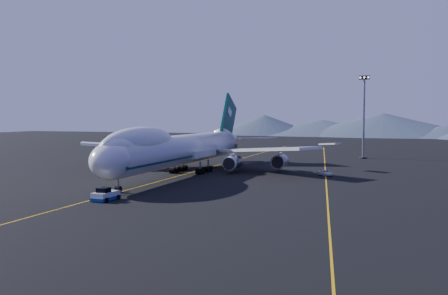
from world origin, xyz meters
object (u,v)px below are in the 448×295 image
(boeing_747, at_px, (182,149))
(service_van, at_px, (325,173))
(floodlight_mast, at_px, (364,117))
(pushback_tug, at_px, (106,196))

(boeing_747, height_order, service_van, boeing_747)
(boeing_747, height_order, floodlight_mast, floodlight_mast)
(service_van, bearing_deg, pushback_tug, -159.74)
(floodlight_mast, bearing_deg, pushback_tug, -109.64)
(boeing_747, distance_m, floodlight_mast, 67.67)
(boeing_747, bearing_deg, floodlight_mast, 58.67)
(boeing_747, xyz_separation_m, service_van, (30.00, 9.18, -5.21))
(pushback_tug, distance_m, service_van, 51.32)
(boeing_747, height_order, pushback_tug, boeing_747)
(pushback_tug, height_order, service_van, pushback_tug)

